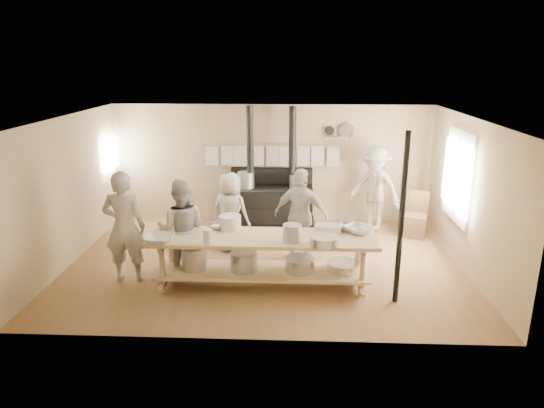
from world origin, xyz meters
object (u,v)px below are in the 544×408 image
at_px(prep_table, 262,256).
at_px(roasting_pan, 328,227).
at_px(stove, 271,202).
at_px(cook_left, 182,229).
at_px(cook_center, 230,212).
at_px(cook_by_window, 375,188).
at_px(cook_right, 301,215).
at_px(chair, 415,223).
at_px(cook_far_left, 125,227).

xyz_separation_m(prep_table, roasting_pan, (1.07, 0.33, 0.38)).
relative_size(stove, cook_left, 1.53).
xyz_separation_m(prep_table, cook_center, (-0.69, 1.49, 0.24)).
relative_size(cook_left, cook_by_window, 0.94).
distance_m(prep_table, cook_right, 1.30).
relative_size(prep_table, cook_left, 2.12).
relative_size(chair, roasting_pan, 2.18).
height_order(stove, roasting_pan, stove).
bearing_deg(prep_table, cook_left, 168.46).
relative_size(cook_far_left, cook_right, 1.09).
bearing_deg(cook_far_left, roasting_pan, -179.54).
distance_m(cook_left, cook_by_window, 4.39).
bearing_deg(chair, cook_left, -132.73).
xyz_separation_m(cook_center, cook_right, (1.33, -0.41, 0.09)).
relative_size(cook_far_left, cook_left, 1.10).
distance_m(cook_far_left, cook_center, 2.08).
relative_size(cook_far_left, cook_by_window, 1.04).
xyz_separation_m(cook_left, cook_center, (0.65, 1.22, -0.09)).
relative_size(cook_far_left, roasting_pan, 4.39).
bearing_deg(stove, cook_far_left, -127.47).
xyz_separation_m(cook_center, cook_by_window, (2.91, 1.36, 0.14)).
height_order(prep_table, roasting_pan, roasting_pan).
bearing_deg(cook_left, chair, -154.60).
bearing_deg(cook_left, cook_by_window, -145.04).
height_order(stove, cook_left, stove).
bearing_deg(cook_right, prep_table, 76.78).
bearing_deg(cook_far_left, chair, -159.55).
bearing_deg(cook_by_window, cook_left, -109.71).
bearing_deg(stove, prep_table, -90.04).
relative_size(stove, cook_far_left, 1.39).
xyz_separation_m(chair, roasting_pan, (-1.95, -2.11, 0.62)).
height_order(cook_right, chair, cook_right).
bearing_deg(cook_right, cook_far_left, 36.11).
distance_m(cook_left, chair, 4.91).
bearing_deg(prep_table, cook_center, 114.86).
bearing_deg(cook_left, stove, -117.06).
xyz_separation_m(stove, cook_right, (0.64, -1.93, 0.33)).
height_order(stove, chair, stove).
relative_size(cook_far_left, cook_center, 1.23).
xyz_separation_m(stove, chair, (3.02, -0.58, -0.25)).
relative_size(cook_left, cook_center, 1.11).
bearing_deg(cook_by_window, stove, -149.94).
bearing_deg(chair, cook_far_left, -135.12).
distance_m(cook_far_left, cook_right, 3.03).
relative_size(prep_table, roasting_pan, 8.47).
bearing_deg(stove, roasting_pan, -68.31).
bearing_deg(prep_table, cook_far_left, 177.39).
distance_m(stove, cook_by_window, 2.25).
bearing_deg(cook_left, roasting_pan, -179.62).
bearing_deg(cook_far_left, cook_by_window, -151.79).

